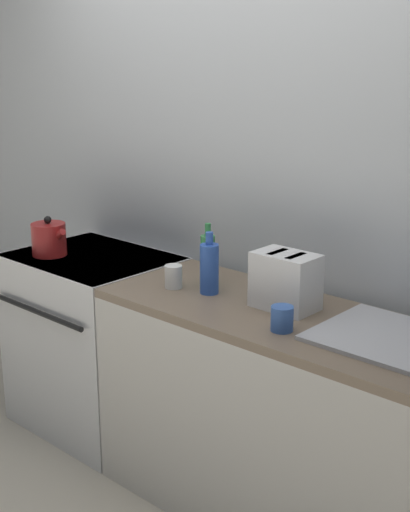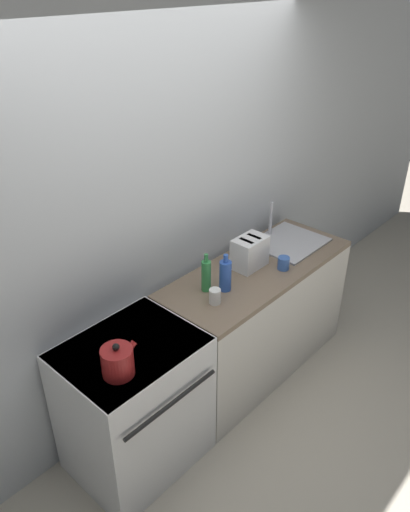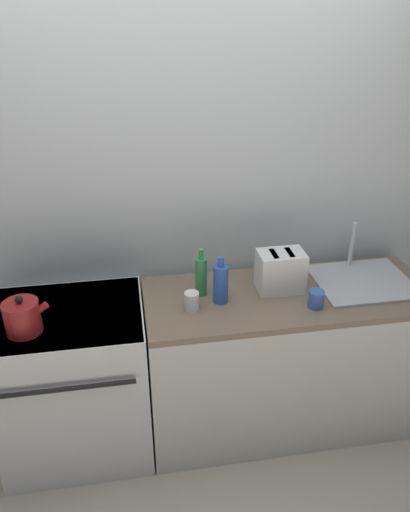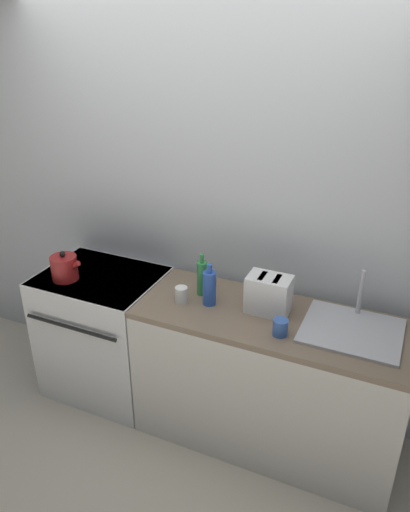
{
  "view_description": "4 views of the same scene",
  "coord_description": "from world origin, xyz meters",
  "px_view_note": "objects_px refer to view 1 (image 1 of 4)",
  "views": [
    {
      "loc": [
        2.01,
        -1.77,
        1.84
      ],
      "look_at": [
        0.06,
        0.38,
        1.0
      ],
      "focal_mm": 50.0,
      "sensor_mm": 36.0,
      "label": 1
    },
    {
      "loc": [
        -1.89,
        -1.42,
        2.67
      ],
      "look_at": [
        0.09,
        0.38,
        1.13
      ],
      "focal_mm": 35.0,
      "sensor_mm": 36.0,
      "label": 2
    },
    {
      "loc": [
        -0.27,
        -1.83,
        2.28
      ],
      "look_at": [
        0.1,
        0.33,
        1.13
      ],
      "focal_mm": 35.0,
      "sensor_mm": 36.0,
      "label": 3
    },
    {
      "loc": [
        1.17,
        -1.98,
        2.41
      ],
      "look_at": [
        0.1,
        0.38,
        1.13
      ],
      "focal_mm": 35.0,
      "sensor_mm": 36.0,
      "label": 4
    }
  ],
  "objects_px": {
    "cup_blue": "(282,319)",
    "bottle_blue": "(209,268)",
    "bottle_green": "(208,259)",
    "cup_white": "(173,277)",
    "stove": "(95,339)",
    "toaster": "(286,281)",
    "kettle": "(49,239)"
  },
  "relations": [
    {
      "from": "cup_white",
      "to": "cup_blue",
      "type": "distance_m",
      "value": 0.62
    },
    {
      "from": "bottle_blue",
      "to": "cup_white",
      "type": "relative_size",
      "value": 2.64
    },
    {
      "from": "stove",
      "to": "bottle_green",
      "type": "height_order",
      "value": "bottle_green"
    },
    {
      "from": "cup_white",
      "to": "cup_blue",
      "type": "height_order",
      "value": "cup_white"
    },
    {
      "from": "stove",
      "to": "toaster",
      "type": "xyz_separation_m",
      "value": [
        1.12,
        0.04,
        0.54
      ]
    },
    {
      "from": "stove",
      "to": "cup_white",
      "type": "distance_m",
      "value": 0.79
    },
    {
      "from": "toaster",
      "to": "bottle_green",
      "type": "bearing_deg",
      "value": 177.14
    },
    {
      "from": "toaster",
      "to": "cup_blue",
      "type": "relative_size",
      "value": 2.67
    },
    {
      "from": "bottle_blue",
      "to": "cup_blue",
      "type": "height_order",
      "value": "bottle_blue"
    },
    {
      "from": "bottle_green",
      "to": "cup_white",
      "type": "distance_m",
      "value": 0.16
    },
    {
      "from": "cup_white",
      "to": "bottle_blue",
      "type": "bearing_deg",
      "value": 17.96
    },
    {
      "from": "bottle_blue",
      "to": "cup_blue",
      "type": "relative_size",
      "value": 2.83
    },
    {
      "from": "toaster",
      "to": "cup_white",
      "type": "distance_m",
      "value": 0.51
    },
    {
      "from": "toaster",
      "to": "cup_blue",
      "type": "bearing_deg",
      "value": -56.42
    },
    {
      "from": "kettle",
      "to": "bottle_blue",
      "type": "height_order",
      "value": "bottle_blue"
    },
    {
      "from": "bottle_green",
      "to": "stove",
      "type": "bearing_deg",
      "value": -174.63
    },
    {
      "from": "toaster",
      "to": "cup_white",
      "type": "height_order",
      "value": "toaster"
    },
    {
      "from": "stove",
      "to": "bottle_green",
      "type": "bearing_deg",
      "value": 5.37
    },
    {
      "from": "toaster",
      "to": "stove",
      "type": "bearing_deg",
      "value": -177.71
    },
    {
      "from": "bottle_green",
      "to": "cup_white",
      "type": "bearing_deg",
      "value": -117.03
    },
    {
      "from": "stove",
      "to": "kettle",
      "type": "relative_size",
      "value": 4.25
    },
    {
      "from": "kettle",
      "to": "bottle_green",
      "type": "bearing_deg",
      "value": 12.2
    },
    {
      "from": "bottle_blue",
      "to": "cup_white",
      "type": "height_order",
      "value": "bottle_blue"
    },
    {
      "from": "toaster",
      "to": "bottle_green",
      "type": "relative_size",
      "value": 0.92
    },
    {
      "from": "cup_blue",
      "to": "stove",
      "type": "bearing_deg",
      "value": 173.1
    },
    {
      "from": "kettle",
      "to": "cup_white",
      "type": "height_order",
      "value": "kettle"
    },
    {
      "from": "toaster",
      "to": "bottle_green",
      "type": "xyz_separation_m",
      "value": [
        -0.42,
        0.02,
        0.0
      ]
    },
    {
      "from": "toaster",
      "to": "cup_blue",
      "type": "xyz_separation_m",
      "value": [
        0.13,
        -0.2,
        -0.06
      ]
    },
    {
      "from": "bottle_green",
      "to": "bottle_blue",
      "type": "xyz_separation_m",
      "value": [
        0.09,
        -0.09,
        -0.0
      ]
    },
    {
      "from": "toaster",
      "to": "bottle_blue",
      "type": "height_order",
      "value": "bottle_blue"
    },
    {
      "from": "cup_blue",
      "to": "bottle_blue",
      "type": "bearing_deg",
      "value": 164.26
    },
    {
      "from": "stove",
      "to": "cup_white",
      "type": "height_order",
      "value": "cup_white"
    }
  ]
}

